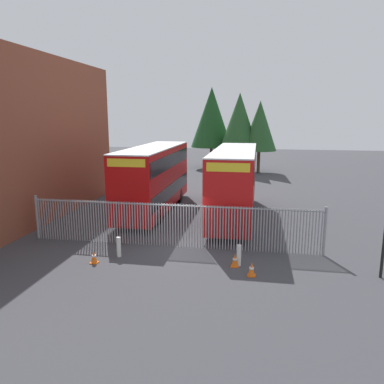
# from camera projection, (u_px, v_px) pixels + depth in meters

# --- Properties ---
(ground_plane) EXTENTS (100.00, 100.00, 0.00)m
(ground_plane) POSITION_uv_depth(u_px,v_px,m) (202.00, 208.00, 26.51)
(ground_plane) COLOR #3D3D42
(palisade_fence) EXTENTS (14.79, 0.14, 2.35)m
(palisade_fence) POSITION_uv_depth(u_px,v_px,m) (171.00, 224.00, 18.61)
(palisade_fence) COLOR gray
(palisade_fence) RESTS_ON ground
(double_decker_bus_near_gate) EXTENTS (2.54, 10.81, 4.42)m
(double_decker_bus_near_gate) POSITION_uv_depth(u_px,v_px,m) (154.00, 176.00, 25.36)
(double_decker_bus_near_gate) COLOR #B70C0C
(double_decker_bus_near_gate) RESTS_ON ground
(double_decker_bus_behind_fence_left) EXTENTS (2.54, 10.81, 4.42)m
(double_decker_bus_behind_fence_left) POSITION_uv_depth(u_px,v_px,m) (234.00, 181.00, 23.64)
(double_decker_bus_behind_fence_left) COLOR red
(double_decker_bus_behind_fence_left) RESTS_ON ground
(bollard_near_left) EXTENTS (0.20, 0.20, 0.95)m
(bollard_near_left) POSITION_uv_depth(u_px,v_px,m) (119.00, 247.00, 17.36)
(bollard_near_left) COLOR silver
(bollard_near_left) RESTS_ON ground
(bollard_center_front) EXTENTS (0.20, 0.20, 0.95)m
(bollard_center_front) POSITION_uv_depth(u_px,v_px,m) (239.00, 255.00, 16.31)
(bollard_center_front) COLOR silver
(bollard_center_front) RESTS_ON ground
(traffic_cone_by_gate) EXTENTS (0.34, 0.34, 0.59)m
(traffic_cone_by_gate) POSITION_uv_depth(u_px,v_px,m) (94.00, 257.00, 16.63)
(traffic_cone_by_gate) COLOR orange
(traffic_cone_by_gate) RESTS_ON ground
(traffic_cone_mid_forecourt) EXTENTS (0.34, 0.34, 0.59)m
(traffic_cone_mid_forecourt) POSITION_uv_depth(u_px,v_px,m) (252.00, 269.00, 15.29)
(traffic_cone_mid_forecourt) COLOR orange
(traffic_cone_mid_forecourt) RESTS_ON ground
(traffic_cone_near_kerb) EXTENTS (0.34, 0.34, 0.59)m
(traffic_cone_near_kerb) POSITION_uv_depth(u_px,v_px,m) (235.00, 260.00, 16.24)
(traffic_cone_near_kerb) COLOR orange
(traffic_cone_near_kerb) RESTS_ON ground
(tree_tall_back) EXTENTS (5.10, 5.10, 9.92)m
(tree_tall_back) POSITION_uv_depth(u_px,v_px,m) (212.00, 117.00, 46.12)
(tree_tall_back) COLOR #4C3823
(tree_tall_back) RESTS_ON ground
(tree_short_side) EXTENTS (3.94, 3.94, 8.15)m
(tree_short_side) POSITION_uv_depth(u_px,v_px,m) (260.00, 126.00, 42.60)
(tree_short_side) COLOR #4C3823
(tree_short_side) RESTS_ON ground
(tree_mid_row) EXTENTS (4.61, 4.61, 9.08)m
(tree_mid_row) POSITION_uv_depth(u_px,v_px,m) (239.00, 122.00, 43.17)
(tree_mid_row) COLOR #4C3823
(tree_mid_row) RESTS_ON ground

